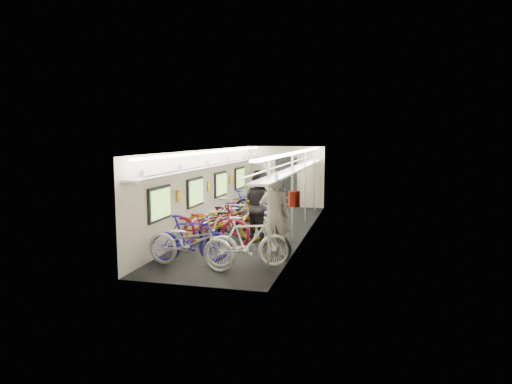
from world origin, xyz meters
The scene contains 17 objects.
train_car_shell centered at (-0.36, 0.71, 1.66)m, with size 10.00×10.00×10.00m.
bicycle_0 centered at (-0.43, -3.92, 0.55)m, with size 0.73×2.11×1.11m, color #ABAAAF.
bicycle_1 centered at (-0.61, -3.49, 0.54)m, with size 0.50×1.79×1.07m, color #231996.
bicycle_2 centered at (-0.71, -2.00, 0.58)m, with size 0.77×2.19×1.15m, color maroon.
bicycle_3 centered at (-0.46, -1.27, 0.47)m, with size 0.44×1.55×0.93m, color black.
bicycle_4 centered at (-0.44, -1.41, 0.58)m, with size 0.77×2.21×1.16m, color #C78D12.
bicycle_5 centered at (-0.38, -0.92, 0.57)m, with size 0.54×1.89×1.14m, color silver.
bicycle_6 centered at (-0.37, -0.07, 0.49)m, with size 0.65×1.87×0.98m, color silver.
bicycle_7 centered at (-0.45, 0.95, 0.56)m, with size 0.53×1.86×1.12m, color #191D9B.
bicycle_8 centered at (-0.64, 0.71, 0.47)m, with size 0.63×1.80×0.95m, color maroon.
bicycle_9 centered at (-0.31, 1.94, 0.55)m, with size 0.51×1.81×1.09m, color black.
bicycle_10 centered at (-0.78, 2.69, 0.47)m, with size 0.62×1.78×0.94m, color #BAA511.
bicycle_11 centered at (0.76, -3.59, 0.56)m, with size 0.52×1.85×1.11m, color white.
bicycle_12 centered at (-0.24, 3.60, 0.44)m, with size 0.58×1.66×0.87m, color slate.
passenger_near centered at (1.13, -2.63, 0.96)m, with size 0.70×0.46×1.93m, color gray.
passenger_mid centered at (0.41, -1.19, 0.96)m, with size 0.93×0.73×1.91m, color black.
backpack centered at (1.46, -1.92, 1.28)m, with size 0.26×0.14×0.38m, color #A51E10.
Camera 1 is at (3.24, -12.73, 2.79)m, focal length 32.00 mm.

